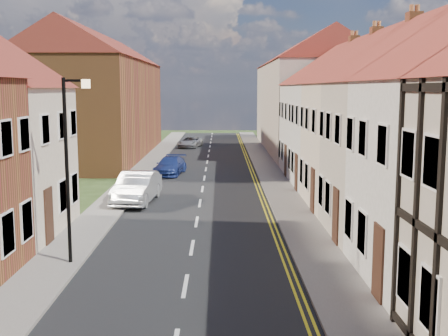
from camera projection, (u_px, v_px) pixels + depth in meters
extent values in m
cube|color=black|center=(200.00, 203.00, 28.40)|extent=(7.00, 90.00, 0.02)
cube|color=gray|center=(113.00, 202.00, 28.36)|extent=(1.80, 90.00, 0.12)
cube|color=gray|center=(287.00, 202.00, 28.42)|extent=(1.80, 90.00, 0.12)
cube|color=#B1A395|center=(435.00, 161.00, 21.60)|extent=(8.00, 5.00, 6.00)
cube|color=beige|center=(392.00, 147.00, 26.95)|extent=(8.00, 5.80, 6.00)
cube|color=brown|center=(414.00, 31.00, 23.94)|extent=(0.60, 0.60, 1.60)
cube|color=silver|center=(364.00, 137.00, 32.29)|extent=(8.00, 5.00, 6.00)
cube|color=brown|center=(376.00, 42.00, 29.68)|extent=(0.60, 0.60, 1.60)
cube|color=silver|center=(343.00, 130.00, 37.64)|extent=(8.00, 5.80, 6.00)
cube|color=brown|center=(354.00, 49.00, 34.63)|extent=(0.60, 0.60, 1.60)
cube|color=#B1A395|center=(308.00, 107.00, 52.65)|extent=(8.00, 24.00, 8.00)
cube|color=brown|center=(99.00, 109.00, 47.57)|extent=(8.00, 24.00, 8.00)
cylinder|color=black|center=(67.00, 172.00, 18.03)|extent=(0.12, 0.12, 6.00)
cube|color=black|center=(75.00, 81.00, 17.63)|extent=(0.70, 0.08, 0.08)
cube|color=#FFD899|center=(86.00, 84.00, 17.64)|extent=(0.25, 0.15, 0.28)
imported|color=#A9ABB0|center=(137.00, 188.00, 28.46)|extent=(2.11, 4.91, 1.57)
imported|color=navy|center=(170.00, 166.00, 37.83)|extent=(2.22, 4.32, 1.20)
imported|color=#93959A|center=(190.00, 142.00, 55.14)|extent=(2.58, 4.29, 1.12)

